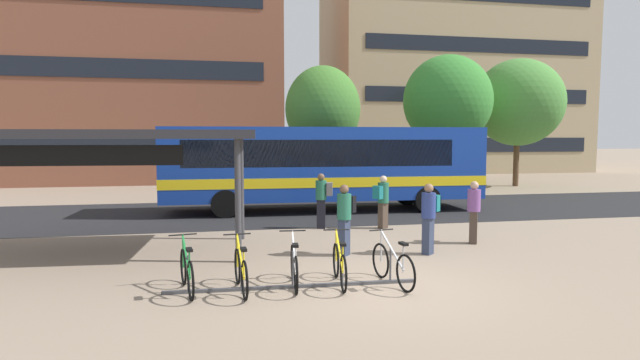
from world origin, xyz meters
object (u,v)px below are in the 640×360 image
city_bus (326,165)px  commuter_teal_pack_1 (382,198)px  parked_bicycle_green_0 (187,272)px  commuter_black_pack_2 (345,215)px  transit_shelter (102,138)px  street_tree_0 (447,101)px  commuter_grey_pack_3 (322,197)px  parked_bicycle_white_2 (294,267)px  commuter_teal_pack_4 (474,207)px  parked_bicycle_silver_4 (393,265)px  commuter_teal_pack_0 (429,213)px  street_tree_2 (323,109)px  parked_bicycle_yellow_3 (340,265)px  parked_bicycle_yellow_1 (241,271)px  street_tree_1 (518,103)px

city_bus → commuter_teal_pack_1: size_ratio=7.34×
parked_bicycle_green_0 → commuter_black_pack_2: (3.52, 2.30, 0.60)m
transit_shelter → commuter_teal_pack_1: bearing=17.9°
city_bus → street_tree_0: size_ratio=1.72×
city_bus → commuter_teal_pack_1: bearing=-75.2°
street_tree_0 → commuter_grey_pack_3: bearing=-132.2°
parked_bicycle_white_2 → transit_shelter: (-4.13, 3.57, 2.43)m
city_bus → commuter_teal_pack_4: 7.18m
parked_bicycle_white_2 → parked_bicycle_silver_4: size_ratio=1.01×
commuter_teal_pack_0 → street_tree_2: size_ratio=0.28×
parked_bicycle_white_2 → commuter_teal_pack_4: 6.06m
parked_bicycle_yellow_3 → commuter_teal_pack_1: commuter_teal_pack_1 is taller
street_tree_2 → parked_bicycle_yellow_3: bearing=-99.9°
parked_bicycle_yellow_3 → commuter_grey_pack_3: commuter_grey_pack_3 is taller
commuter_black_pack_2 → commuter_teal_pack_4: (3.70, 0.68, -0.02)m
parked_bicycle_yellow_1 → commuter_teal_pack_0: size_ratio=1.00×
city_bus → commuter_teal_pack_4: (2.68, -6.61, -0.81)m
parked_bicycle_white_2 → commuter_black_pack_2: (1.55, 2.30, 0.60)m
commuter_teal_pack_1 → street_tree_2: street_tree_2 is taller
city_bus → parked_bicycle_silver_4: (-0.70, -9.83, -1.39)m
street_tree_1 → parked_bicycle_yellow_3: bearing=-130.2°
city_bus → parked_bicycle_white_2: (-2.57, -9.59, -1.39)m
parked_bicycle_silver_4 → commuter_teal_pack_4: bearing=-55.1°
transit_shelter → street_tree_2: 12.64m
parked_bicycle_yellow_3 → parked_bicycle_silver_4: bearing=-95.4°
commuter_black_pack_2 → street_tree_2: bearing=-144.8°
parked_bicycle_silver_4 → street_tree_1: street_tree_1 is taller
commuter_teal_pack_4 → street_tree_0: 13.64m
commuter_teal_pack_0 → commuter_grey_pack_3: 4.28m
city_bus → commuter_grey_pack_3: bearing=-101.7°
parked_bicycle_yellow_3 → commuter_teal_pack_0: size_ratio=1.00×
parked_bicycle_green_0 → commuter_teal_pack_4: bearing=-78.7°
parked_bicycle_silver_4 → commuter_teal_pack_0: size_ratio=0.99×
parked_bicycle_yellow_1 → parked_bicycle_white_2: size_ratio=1.00×
parked_bicycle_green_0 → commuter_grey_pack_3: size_ratio=0.99×
parked_bicycle_silver_4 → commuter_grey_pack_3: (-0.17, 6.11, 0.61)m
parked_bicycle_white_2 → street_tree_1: street_tree_1 is taller
parked_bicycle_green_0 → street_tree_2: street_tree_2 is taller
parked_bicycle_silver_4 → parked_bicycle_white_2: bearing=73.9°
parked_bicycle_yellow_1 → parked_bicycle_silver_4: (2.88, -0.09, 0.00)m
parked_bicycle_white_2 → street_tree_2: (3.28, 13.73, 3.73)m
commuter_teal_pack_0 → parked_bicycle_silver_4: bearing=12.7°
commuter_teal_pack_1 → commuter_grey_pack_3: commuter_grey_pack_3 is taller
parked_bicycle_silver_4 → parked_bicycle_green_0: bearing=77.6°
commuter_black_pack_2 → city_bus: bearing=-144.2°
commuter_grey_pack_3 → street_tree_2: bearing=-87.3°
city_bus → parked_bicycle_yellow_1: 10.47m
commuter_teal_pack_0 → commuter_black_pack_2: size_ratio=1.01×
parked_bicycle_silver_4 → commuter_teal_pack_0: commuter_teal_pack_0 is taller
commuter_grey_pack_3 → street_tree_0: bearing=-118.2°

